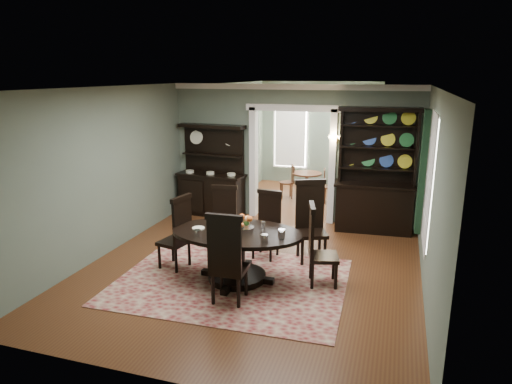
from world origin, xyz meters
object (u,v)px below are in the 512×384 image
(welsh_dresser, at_px, (375,187))
(parlor_table, at_px, (307,182))
(dining_table, at_px, (237,246))
(sideboard, at_px, (212,184))

(welsh_dresser, distance_m, parlor_table, 2.73)
(dining_table, relative_size, welsh_dresser, 0.84)
(parlor_table, bearing_deg, welsh_dresser, -47.51)
(parlor_table, bearing_deg, dining_table, -91.11)
(welsh_dresser, bearing_deg, dining_table, -125.36)
(welsh_dresser, relative_size, parlor_table, 3.34)
(parlor_table, bearing_deg, sideboard, -133.56)
(dining_table, bearing_deg, parlor_table, 85.10)
(sideboard, bearing_deg, welsh_dresser, 4.55)
(sideboard, xyz_separation_m, parlor_table, (1.86, 1.95, -0.27))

